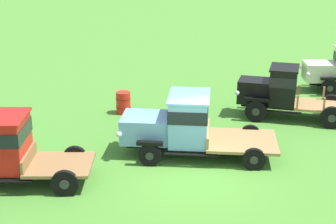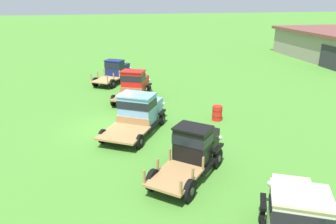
# 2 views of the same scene
# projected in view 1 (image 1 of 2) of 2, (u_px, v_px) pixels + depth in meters

# --- Properties ---
(ground_plane) EXTENTS (240.00, 240.00, 0.00)m
(ground_plane) POSITION_uv_depth(u_px,v_px,m) (194.00, 175.00, 16.65)
(ground_plane) COLOR #47842D
(vintage_truck_second_in_line) EXTENTS (4.94, 3.47, 2.22)m
(vintage_truck_second_in_line) POSITION_uv_depth(u_px,v_px,m) (2.00, 149.00, 15.82)
(vintage_truck_second_in_line) COLOR black
(vintage_truck_second_in_line) RESTS_ON ground
(vintage_truck_midrow_center) EXTENTS (5.70, 4.47, 2.19)m
(vintage_truck_midrow_center) POSITION_uv_depth(u_px,v_px,m) (183.00, 124.00, 17.87)
(vintage_truck_midrow_center) COLOR black
(vintage_truck_midrow_center) RESTS_ON ground
(vintage_truck_far_side) EXTENTS (4.57, 4.20, 2.19)m
(vintage_truck_far_side) POSITION_uv_depth(u_px,v_px,m) (280.00, 91.00, 21.51)
(vintage_truck_far_side) COLOR black
(vintage_truck_far_side) RESTS_ON ground
(oil_drum_beside_row) EXTENTS (0.65, 0.65, 0.95)m
(oil_drum_beside_row) POSITION_uv_depth(u_px,v_px,m) (123.00, 103.00, 22.19)
(oil_drum_beside_row) COLOR red
(oil_drum_beside_row) RESTS_ON ground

